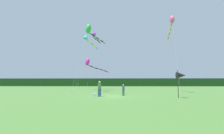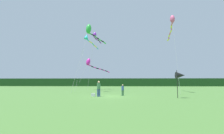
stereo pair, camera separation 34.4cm
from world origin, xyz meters
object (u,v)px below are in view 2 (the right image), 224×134
object	(u,v)px
cooler_box	(93,95)
banner_flag_pole	(180,75)
person_adult	(99,88)
kite_magenta	(90,63)
person_child	(123,89)
kite_purple	(95,36)
kite_rainbow	(172,23)
kite_cyan	(88,39)
kite_green	(90,30)

from	to	relation	value
cooler_box	banner_flag_pole	world-z (taller)	banner_flag_pole
banner_flag_pole	person_adult	bearing A→B (deg)	171.91
cooler_box	kite_magenta	distance (m)	18.06
person_child	kite_purple	xyz separation A→B (m)	(-5.59, 14.91, 10.86)
person_adult	kite_rainbow	distance (m)	16.39
person_adult	kite_magenta	xyz separation A→B (m)	(-4.12, 17.10, 4.81)
kite_magenta	kite_purple	distance (m)	6.05
kite_cyan	banner_flag_pole	bearing A→B (deg)	-51.14
kite_purple	kite_rainbow	xyz separation A→B (m)	(13.60, -8.74, -0.57)
banner_flag_pole	kite_cyan	bearing A→B (deg)	128.86
person_child	person_adult	bearing A→B (deg)	-157.26
kite_magenta	kite_green	bearing A→B (deg)	-80.72
person_adult	kite_purple	world-z (taller)	kite_purple
person_adult	cooler_box	world-z (taller)	person_adult
person_adult	banner_flag_pole	world-z (taller)	banner_flag_pole
banner_flag_pole	kite_green	world-z (taller)	kite_green
person_adult	kite_rainbow	bearing A→B (deg)	34.31
cooler_box	kite_purple	xyz separation A→B (m)	(-2.28, 15.74, 11.44)
kite_purple	kite_green	bearing A→B (deg)	-88.98
person_child	banner_flag_pole	world-z (taller)	banner_flag_pole
kite_rainbow	kite_green	size ratio (longest dim) A/B	1.03
kite_cyan	person_child	bearing A→B (deg)	-62.92
person_child	kite_purple	bearing A→B (deg)	110.54
person_child	kite_green	distance (m)	13.72
banner_flag_pole	person_child	bearing A→B (deg)	158.19
person_adult	kite_green	xyz separation A→B (m)	(-2.79, 8.99, 9.60)
person_child	kite_cyan	bearing A→B (deg)	117.08
person_adult	cooler_box	size ratio (longest dim) A/B	3.93
banner_flag_pole	kite_cyan	size ratio (longest dim) A/B	0.24
person_adult	kite_purple	size ratio (longest dim) A/B	0.14
banner_flag_pole	kite_green	xyz separation A→B (m)	(-11.26, 10.20, 8.30)
kite_cyan	kite_rainbow	bearing A→B (deg)	-25.82
banner_flag_pole	kite_cyan	world-z (taller)	kite_cyan
person_adult	cooler_box	xyz separation A→B (m)	(-0.64, 0.28, -0.79)
person_adult	kite_rainbow	size ratio (longest dim) A/B	0.14
kite_rainbow	kite_green	distance (m)	13.59
kite_rainbow	cooler_box	bearing A→B (deg)	-148.25
kite_cyan	kite_magenta	bearing A→B (deg)	89.19
person_child	cooler_box	distance (m)	3.46
kite_green	kite_magenta	bearing A→B (deg)	99.28
cooler_box	kite_green	size ratio (longest dim) A/B	0.04
kite_green	kite_rainbow	bearing A→B (deg)	-7.23
banner_flag_pole	kite_rainbow	world-z (taller)	kite_rainbow
banner_flag_pole	kite_magenta	world-z (taller)	kite_magenta
person_adult	kite_purple	bearing A→B (deg)	100.32
kite_purple	kite_green	size ratio (longest dim) A/B	1.07
kite_cyan	kite_green	size ratio (longest dim) A/B	0.99
cooler_box	kite_purple	world-z (taller)	kite_purple
kite_purple	kite_rainbow	bearing A→B (deg)	-32.73
cooler_box	kite_rainbow	distance (m)	17.18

